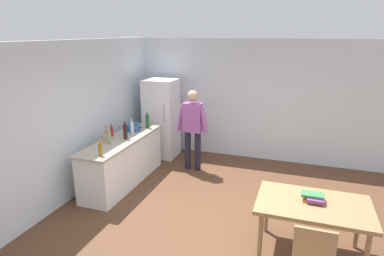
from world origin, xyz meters
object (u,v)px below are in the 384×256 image
at_px(bottle_water_clear, 132,128).
at_px(bottle_wine_dark, 125,131).
at_px(refrigerator, 161,118).
at_px(dining_table, 313,209).
at_px(book_stack, 314,198).
at_px(bottle_wine_green, 147,121).
at_px(cooking_pot, 133,128).
at_px(bottle_sauce_red, 112,131).
at_px(bottle_oil_amber, 100,149).
at_px(person, 193,125).
at_px(utensil_jar, 106,137).
at_px(bottle_vinegar_tall, 109,137).

distance_m(bottle_water_clear, bottle_wine_dark, 0.30).
xyz_separation_m(refrigerator, bottle_wine_dark, (-0.02, -1.59, 0.15)).
xyz_separation_m(dining_table, book_stack, (-0.00, 0.05, 0.13)).
distance_m(dining_table, book_stack, 0.14).
height_order(bottle_water_clear, bottle_wine_green, bottle_wine_green).
height_order(cooking_pot, bottle_sauce_red, bottle_sauce_red).
bearing_deg(bottle_oil_amber, person, 64.92).
distance_m(utensil_jar, book_stack, 3.67).
bearing_deg(dining_table, bottle_sauce_red, 162.16).
bearing_deg(bottle_wine_dark, bottle_sauce_red, 168.56).
relative_size(utensil_jar, bottle_sauce_red, 1.33).
bearing_deg(bottle_wine_green, bottle_oil_amber, -89.95).
height_order(dining_table, bottle_wine_green, bottle_wine_green).
distance_m(dining_table, bottle_wine_dark, 3.52).
xyz_separation_m(person, bottle_wine_dark, (-0.97, -1.04, 0.07)).
relative_size(refrigerator, bottle_wine_dark, 5.29).
bearing_deg(cooking_pot, refrigerator, 82.11).
bearing_deg(bottle_wine_dark, person, 47.07).
bearing_deg(refrigerator, bottle_vinegar_tall, -93.87).
relative_size(cooking_pot, bottle_vinegar_tall, 1.25).
bearing_deg(book_stack, bottle_water_clear, 157.92).
xyz_separation_m(refrigerator, book_stack, (3.30, -2.65, -0.10)).
xyz_separation_m(refrigerator, cooking_pot, (-0.15, -1.07, 0.06)).
distance_m(utensil_jar, bottle_wine_dark, 0.37).
height_order(bottle_water_clear, bottle_vinegar_tall, bottle_vinegar_tall).
bearing_deg(cooking_pot, bottle_wine_green, 54.68).
relative_size(bottle_water_clear, book_stack, 1.07).
bearing_deg(bottle_wine_dark, bottle_water_clear, 95.52).
xyz_separation_m(refrigerator, bottle_wine_green, (0.04, -0.80, 0.15)).
height_order(person, bottle_water_clear, person).
xyz_separation_m(person, book_stack, (2.35, -2.10, -0.18)).
bearing_deg(bottle_vinegar_tall, cooking_pot, 91.01).
height_order(refrigerator, bottle_vinegar_tall, refrigerator).
xyz_separation_m(refrigerator, person, (0.95, -0.55, 0.08)).
xyz_separation_m(dining_table, utensil_jar, (-3.58, 0.86, 0.31)).
distance_m(bottle_wine_green, bottle_oil_amber, 1.69).
bearing_deg(bottle_vinegar_tall, book_stack, -11.47).
xyz_separation_m(utensil_jar, bottle_oil_amber, (0.33, -0.65, 0.04)).
xyz_separation_m(dining_table, bottle_oil_amber, (-3.26, 0.21, 0.34)).
height_order(dining_table, bottle_sauce_red, bottle_sauce_red).
xyz_separation_m(dining_table, bottle_water_clear, (-3.35, 1.41, 0.35)).
bearing_deg(refrigerator, bottle_oil_amber, -88.99).
distance_m(bottle_wine_dark, book_stack, 3.49).
xyz_separation_m(utensil_jar, bottle_vinegar_tall, (0.15, -0.11, 0.06)).
distance_m(bottle_oil_amber, bottle_sauce_red, 1.04).
distance_m(dining_table, bottle_sauce_red, 3.85).
relative_size(person, book_stack, 6.07).
xyz_separation_m(dining_table, bottle_wine_green, (-3.26, 1.90, 0.37)).
xyz_separation_m(person, bottle_vinegar_tall, (-1.08, -1.40, 0.06)).
distance_m(cooking_pot, bottle_water_clear, 0.26).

